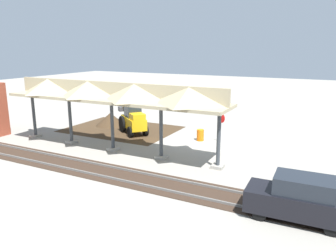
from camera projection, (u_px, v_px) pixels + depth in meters
ground_plane at (204, 142)px, 25.51m from camera, size 120.00×120.00×0.00m
dirt_work_zone at (122, 129)px, 29.59m from camera, size 9.63×7.00×0.01m
platform_canopy at (111, 92)px, 22.55m from camera, size 16.90×3.20×4.90m
rail_tracks at (147, 181)px, 18.05m from camera, size 60.00×2.58×0.15m
stop_sign at (221, 121)px, 25.13m from camera, size 0.68×0.38×2.30m
backhoe at (133, 119)px, 27.94m from camera, size 4.65×4.07×2.82m
dirt_mound at (111, 125)px, 31.07m from camera, size 5.62×5.62×2.40m
distant_parked_car at (299, 199)px, 13.78m from camera, size 4.25×1.88×1.98m
traffic_barrel at (200, 135)px, 25.84m from camera, size 0.56×0.56×0.90m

